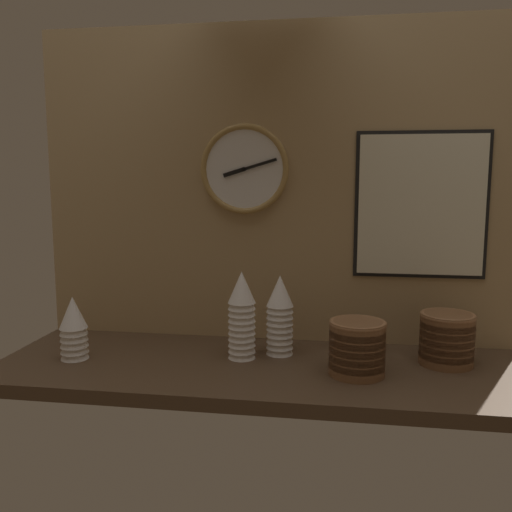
{
  "coord_description": "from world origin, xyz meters",
  "views": [
    {
      "loc": [
        0.22,
        -1.55,
        0.55
      ],
      "look_at": [
        -0.03,
        0.04,
        0.32
      ],
      "focal_mm": 38.0,
      "sensor_mm": 36.0,
      "label": 1
    }
  ],
  "objects_px": {
    "cup_stack_center_right": "(280,315)",
    "bowl_stack_right": "(357,347)",
    "cup_stack_far_left": "(74,328)",
    "bowl_stack_far_right": "(447,338)",
    "cup_stack_center": "(242,315)",
    "wall_clock": "(244,169)",
    "menu_board": "(421,205)"
  },
  "relations": [
    {
      "from": "cup_stack_center",
      "to": "bowl_stack_far_right",
      "type": "xyz_separation_m",
      "value": [
        0.61,
        0.04,
        -0.05
      ]
    },
    {
      "from": "bowl_stack_right",
      "to": "cup_stack_center",
      "type": "bearing_deg",
      "value": 165.3
    },
    {
      "from": "cup_stack_far_left",
      "to": "cup_stack_center_right",
      "type": "bearing_deg",
      "value": 12.91
    },
    {
      "from": "cup_stack_center",
      "to": "cup_stack_center_right",
      "type": "bearing_deg",
      "value": 26.84
    },
    {
      "from": "cup_stack_far_left",
      "to": "bowl_stack_far_right",
      "type": "bearing_deg",
      "value": 6.25
    },
    {
      "from": "bowl_stack_far_right",
      "to": "menu_board",
      "type": "xyz_separation_m",
      "value": [
        -0.07,
        0.17,
        0.38
      ]
    },
    {
      "from": "cup_stack_center_right",
      "to": "cup_stack_center",
      "type": "bearing_deg",
      "value": -153.16
    },
    {
      "from": "cup_stack_center_right",
      "to": "bowl_stack_far_right",
      "type": "xyz_separation_m",
      "value": [
        0.5,
        -0.02,
        -0.04
      ]
    },
    {
      "from": "menu_board",
      "to": "wall_clock",
      "type": "bearing_deg",
      "value": -179.11
    },
    {
      "from": "cup_stack_far_left",
      "to": "bowl_stack_right",
      "type": "relative_size",
      "value": 1.21
    },
    {
      "from": "cup_stack_center",
      "to": "wall_clock",
      "type": "distance_m",
      "value": 0.49
    },
    {
      "from": "cup_stack_center",
      "to": "bowl_stack_far_right",
      "type": "height_order",
      "value": "cup_stack_center"
    },
    {
      "from": "cup_stack_center",
      "to": "menu_board",
      "type": "height_order",
      "value": "menu_board"
    },
    {
      "from": "wall_clock",
      "to": "menu_board",
      "type": "distance_m",
      "value": 0.58
    },
    {
      "from": "cup_stack_center_right",
      "to": "wall_clock",
      "type": "bearing_deg",
      "value": 133.8
    },
    {
      "from": "cup_stack_center",
      "to": "bowl_stack_far_right",
      "type": "bearing_deg",
      "value": 3.46
    },
    {
      "from": "cup_stack_center_right",
      "to": "cup_stack_far_left",
      "type": "distance_m",
      "value": 0.63
    },
    {
      "from": "cup_stack_center",
      "to": "bowl_stack_far_right",
      "type": "relative_size",
      "value": 1.7
    },
    {
      "from": "wall_clock",
      "to": "bowl_stack_far_right",
      "type": "bearing_deg",
      "value": -14.19
    },
    {
      "from": "cup_stack_center_right",
      "to": "bowl_stack_right",
      "type": "relative_size",
      "value": 1.58
    },
    {
      "from": "cup_stack_center",
      "to": "wall_clock",
      "type": "height_order",
      "value": "wall_clock"
    },
    {
      "from": "cup_stack_center",
      "to": "bowl_stack_far_right",
      "type": "distance_m",
      "value": 0.62
    },
    {
      "from": "bowl_stack_far_right",
      "to": "bowl_stack_right",
      "type": "relative_size",
      "value": 1.0
    },
    {
      "from": "bowl_stack_far_right",
      "to": "menu_board",
      "type": "bearing_deg",
      "value": 111.43
    },
    {
      "from": "menu_board",
      "to": "cup_stack_far_left",
      "type": "bearing_deg",
      "value": -164.46
    },
    {
      "from": "bowl_stack_right",
      "to": "menu_board",
      "type": "bearing_deg",
      "value": 56.22
    },
    {
      "from": "cup_stack_center_right",
      "to": "cup_stack_far_left",
      "type": "relative_size",
      "value": 1.3
    },
    {
      "from": "cup_stack_far_left",
      "to": "bowl_stack_right",
      "type": "xyz_separation_m",
      "value": [
        0.85,
        -0.01,
        -0.02
      ]
    },
    {
      "from": "cup_stack_far_left",
      "to": "menu_board",
      "type": "bearing_deg",
      "value": 15.54
    },
    {
      "from": "wall_clock",
      "to": "menu_board",
      "type": "height_order",
      "value": "wall_clock"
    },
    {
      "from": "bowl_stack_far_right",
      "to": "wall_clock",
      "type": "xyz_separation_m",
      "value": [
        -0.64,
        0.16,
        0.5
      ]
    },
    {
      "from": "menu_board",
      "to": "cup_stack_center_right",
      "type": "bearing_deg",
      "value": -160.85
    }
  ]
}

